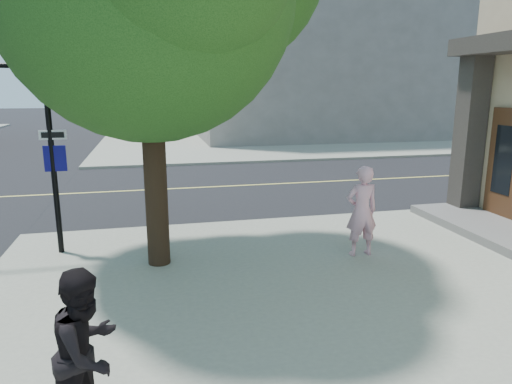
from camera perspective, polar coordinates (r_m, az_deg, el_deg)
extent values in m
plane|color=black|center=(11.29, -22.03, -5.09)|extent=(140.00, 140.00, 0.00)
cube|color=black|center=(15.60, -19.55, -0.08)|extent=(140.00, 9.00, 0.01)
cube|color=gray|center=(34.32, 7.01, 7.32)|extent=(29.00, 25.00, 0.12)
cube|color=slate|center=(11.57, 27.00, -4.05)|extent=(1.60, 4.00, 0.18)
cube|color=#35302B|center=(12.83, 24.83, 6.87)|extent=(0.55, 0.55, 4.20)
cube|color=#422614|center=(12.31, 28.29, 3.02)|extent=(0.10, 1.00, 2.60)
cube|color=slate|center=(35.01, 7.86, 18.98)|extent=(18.00, 16.00, 14.00)
imported|color=#E7A3B3|center=(9.01, 12.88, -2.30)|extent=(0.64, 0.43, 1.74)
imported|color=black|center=(4.72, -20.02, -18.05)|extent=(0.92, 0.98, 1.62)
cylinder|color=black|center=(8.32, -12.42, 4.49)|extent=(0.40, 0.40, 4.01)
cylinder|color=black|center=(9.52, -23.77, 3.81)|extent=(0.11, 0.11, 3.72)
cube|color=white|center=(9.44, -23.74, 6.46)|extent=(0.49, 0.04, 0.18)
cube|color=#0E0B65|center=(9.49, -23.50, 3.81)|extent=(0.40, 0.04, 0.49)
imported|color=black|center=(9.43, -24.41, 10.72)|extent=(0.15, 0.18, 0.88)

